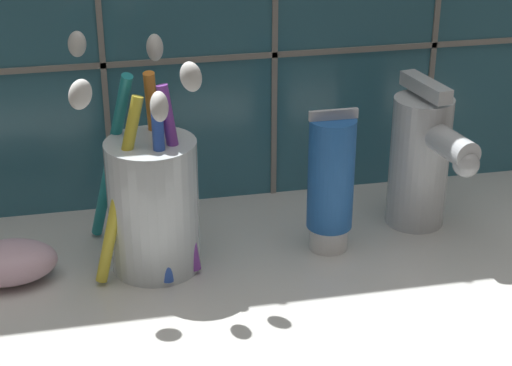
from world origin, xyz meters
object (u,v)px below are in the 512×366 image
at_px(sink_faucet, 423,158).
at_px(toothbrush_cup, 152,198).
at_px(toothpaste_tube, 331,182).
at_px(soap_bar, 8,263).

bearing_deg(sink_faucet, toothbrush_cup, -94.56).
distance_m(toothbrush_cup, toothpaste_tube, 0.14).
relative_size(sink_faucet, soap_bar, 1.73).
xyz_separation_m(toothbrush_cup, sink_faucet, (0.23, 0.02, 0.00)).
relative_size(toothbrush_cup, toothpaste_tube, 1.49).
distance_m(toothpaste_tube, sink_faucet, 0.09).
distance_m(toothbrush_cup, sink_faucet, 0.23).
height_order(toothpaste_tube, soap_bar, toothpaste_tube).
bearing_deg(toothpaste_tube, soap_bar, 179.91).
relative_size(toothpaste_tube, soap_bar, 1.62).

